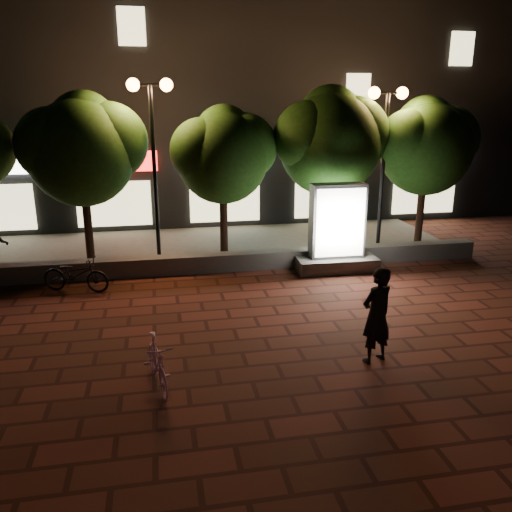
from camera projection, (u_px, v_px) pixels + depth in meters
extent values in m
plane|color=#5A251C|center=(234.00, 329.00, 11.18)|extent=(80.00, 80.00, 0.00)
cube|color=slate|center=(213.00, 263.00, 14.87)|extent=(16.00, 0.45, 0.50)
cube|color=slate|center=(205.00, 246.00, 17.28)|extent=(16.00, 5.00, 0.08)
cube|color=black|center=(187.00, 92.00, 21.97)|extent=(28.00, 8.00, 10.00)
cube|color=red|center=(111.00, 162.00, 18.30)|extent=(3.20, 0.12, 0.70)
cube|color=beige|center=(114.00, 204.00, 18.74)|extent=(2.60, 0.10, 1.60)
cube|color=#4DADC4|center=(224.00, 159.00, 19.02)|extent=(3.20, 0.12, 0.70)
cube|color=beige|center=(225.00, 200.00, 19.45)|extent=(2.60, 0.10, 1.60)
cube|color=orange|center=(329.00, 157.00, 19.73)|extent=(3.20, 0.12, 0.70)
cube|color=beige|center=(328.00, 197.00, 20.16)|extent=(2.60, 0.10, 1.60)
cube|color=white|center=(427.00, 155.00, 20.44)|extent=(3.20, 0.12, 0.70)
cube|color=beige|center=(424.00, 193.00, 20.87)|extent=(2.60, 0.10, 1.60)
cube|color=beige|center=(131.00, 26.00, 17.21)|extent=(0.90, 0.10, 1.20)
cube|color=beige|center=(358.00, 91.00, 19.21)|extent=(0.90, 0.10, 1.20)
cube|color=beige|center=(462.00, 49.00, 19.49)|extent=(0.90, 0.10, 1.20)
cylinder|color=black|center=(88.00, 222.00, 15.27)|extent=(0.24, 0.24, 2.34)
sphere|color=#235017|center=(81.00, 153.00, 14.70)|extent=(3.00, 3.00, 3.00)
sphere|color=#235017|center=(108.00, 141.00, 14.93)|extent=(2.25, 2.25, 2.25)
sphere|color=#235017|center=(54.00, 145.00, 14.37)|extent=(2.10, 2.10, 2.10)
sphere|color=#235017|center=(84.00, 125.00, 14.83)|extent=(1.95, 1.95, 1.95)
cylinder|color=black|center=(224.00, 219.00, 16.01)|extent=(0.24, 0.24, 2.21)
sphere|color=#235017|center=(223.00, 158.00, 15.47)|extent=(2.70, 2.70, 2.70)
sphere|color=#235017|center=(244.00, 147.00, 15.70)|extent=(2.03, 2.03, 2.02)
sphere|color=#235017|center=(202.00, 150.00, 15.15)|extent=(1.89, 1.89, 1.89)
sphere|color=#235017|center=(224.00, 134.00, 15.63)|extent=(1.76, 1.76, 1.76)
cylinder|color=black|center=(327.00, 211.00, 16.56)|extent=(0.24, 0.24, 2.43)
sphere|color=#235017|center=(330.00, 145.00, 15.96)|extent=(3.10, 3.10, 3.10)
sphere|color=#235017|center=(352.00, 134.00, 16.20)|extent=(2.33, 2.33, 2.33)
sphere|color=#235017|center=(309.00, 137.00, 15.63)|extent=(2.17, 2.17, 2.17)
sphere|color=#235017|center=(330.00, 118.00, 16.09)|extent=(2.01, 2.02, 2.02)
cylinder|color=black|center=(420.00, 210.00, 17.15)|extent=(0.24, 0.24, 2.29)
sphere|color=#235017|center=(426.00, 149.00, 16.59)|extent=(2.90, 2.90, 2.90)
sphere|color=#235017|center=(445.00, 139.00, 16.82)|extent=(2.18, 2.17, 2.17)
sphere|color=#235017|center=(410.00, 142.00, 16.26)|extent=(2.03, 2.03, 2.03)
sphere|color=#235017|center=(426.00, 125.00, 16.73)|extent=(1.89, 1.88, 1.88)
cylinder|color=black|center=(155.00, 176.00, 15.06)|extent=(0.12, 0.12, 5.00)
cylinder|color=black|center=(150.00, 85.00, 14.34)|extent=(0.90, 0.08, 0.08)
sphere|color=#FF8E3F|center=(133.00, 85.00, 14.26)|extent=(0.36, 0.36, 0.36)
sphere|color=#FF8E3F|center=(166.00, 85.00, 14.42)|extent=(0.36, 0.36, 0.36)
cylinder|color=black|center=(383.00, 173.00, 16.33)|extent=(0.12, 0.12, 4.80)
cylinder|color=black|center=(388.00, 93.00, 15.64)|extent=(0.90, 0.08, 0.08)
sphere|color=#FF8E3F|center=(374.00, 93.00, 15.56)|extent=(0.36, 0.36, 0.36)
sphere|color=#FF8E3F|center=(402.00, 93.00, 15.72)|extent=(0.36, 0.36, 0.36)
cube|color=slate|center=(335.00, 263.00, 15.03)|extent=(2.31, 1.19, 0.38)
cube|color=#4C4C51|center=(337.00, 221.00, 14.68)|extent=(1.53, 0.55, 2.10)
cube|color=white|center=(340.00, 223.00, 14.41)|extent=(1.38, 0.06, 1.91)
cube|color=white|center=(334.00, 219.00, 14.94)|extent=(1.38, 0.06, 1.91)
imported|color=#C880A9|center=(157.00, 363.00, 8.81)|extent=(0.70, 1.54, 0.89)
imported|color=black|center=(377.00, 315.00, 9.56)|extent=(0.79, 0.66, 1.84)
imported|color=black|center=(76.00, 274.00, 13.23)|extent=(1.84, 1.13, 0.91)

